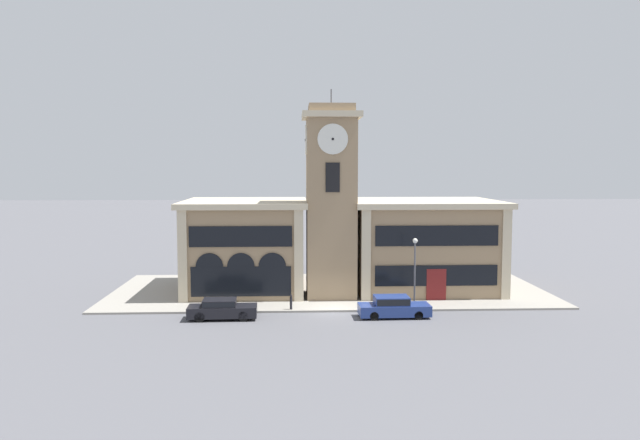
% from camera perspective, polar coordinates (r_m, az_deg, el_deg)
% --- Properties ---
extents(ground_plane, '(300.00, 300.00, 0.00)m').
position_cam_1_polar(ground_plane, '(44.66, 1.40, -8.44)').
color(ground_plane, '#56565B').
extents(sidewalk_kerb, '(35.31, 15.10, 0.15)m').
position_cam_1_polar(sidewalk_kerb, '(52.00, 0.83, -6.44)').
color(sidewalk_kerb, gray).
rests_on(sidewalk_kerb, ground_plane).
extents(clock_tower, '(4.49, 4.49, 16.23)m').
position_cam_1_polar(clock_tower, '(48.53, 1.01, 1.68)').
color(clock_tower, '#937A5B').
rests_on(clock_tower, ground_plane).
extents(town_hall_left_wing, '(10.08, 10.67, 7.54)m').
position_cam_1_polar(town_hall_left_wing, '(51.98, -6.80, -2.32)').
color(town_hall_left_wing, '#937A5B').
rests_on(town_hall_left_wing, ground_plane).
extents(town_hall_right_wing, '(12.16, 10.67, 7.52)m').
position_cam_1_polar(town_hall_right_wing, '(52.98, 9.40, -2.23)').
color(town_hall_right_wing, '#937A5B').
rests_on(town_hall_right_wing, ground_plane).
extents(parked_car_near, '(4.68, 1.88, 1.37)m').
position_cam_1_polar(parked_car_near, '(43.11, -8.98, -8.00)').
color(parked_car_near, black).
rests_on(parked_car_near, ground_plane).
extents(parked_car_mid, '(4.91, 1.95, 1.47)m').
position_cam_1_polar(parked_car_mid, '(43.38, 6.71, -7.85)').
color(parked_car_mid, navy).
rests_on(parked_car_mid, ground_plane).
extents(street_lamp, '(0.36, 0.36, 5.07)m').
position_cam_1_polar(street_lamp, '(45.08, 8.67, -3.79)').
color(street_lamp, '#4C4C51').
rests_on(street_lamp, sidewalk_kerb).
extents(bollard, '(0.18, 0.18, 1.06)m').
position_cam_1_polar(bollard, '(44.85, -2.67, -7.51)').
color(bollard, black).
rests_on(bollard, sidewalk_kerb).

